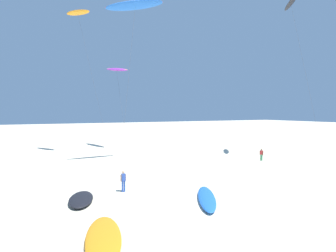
{
  "coord_description": "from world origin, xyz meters",
  "views": [
    {
      "loc": [
        -11.07,
        -2.21,
        6.48
      ],
      "look_at": [
        1.01,
        21.78,
        5.04
      ],
      "focal_mm": 29.08,
      "sensor_mm": 36.0,
      "label": 1
    }
  ],
  "objects_px": {
    "flying_kite_0": "(291,3)",
    "grounded_kite_3": "(81,199)",
    "person_foreground_walker": "(123,180)",
    "grounded_kite_2": "(207,198)",
    "flying_kite_1": "(78,13)",
    "flying_kite_2": "(117,69)",
    "person_near_left": "(261,154)",
    "grounded_kite_0": "(103,238)",
    "flying_kite_4": "(135,5)"
  },
  "relations": [
    {
      "from": "grounded_kite_0",
      "to": "person_foreground_walker",
      "type": "distance_m",
      "value": 8.48
    },
    {
      "from": "person_near_left",
      "to": "grounded_kite_0",
      "type": "bearing_deg",
      "value": -151.47
    },
    {
      "from": "flying_kite_1",
      "to": "grounded_kite_2",
      "type": "bearing_deg",
      "value": -80.29
    },
    {
      "from": "flying_kite_1",
      "to": "flying_kite_4",
      "type": "relative_size",
      "value": 1.06
    },
    {
      "from": "flying_kite_4",
      "to": "person_near_left",
      "type": "relative_size",
      "value": 13.12
    },
    {
      "from": "flying_kite_0",
      "to": "flying_kite_4",
      "type": "bearing_deg",
      "value": 167.04
    },
    {
      "from": "flying_kite_4",
      "to": "grounded_kite_0",
      "type": "relative_size",
      "value": 3.54
    },
    {
      "from": "flying_kite_2",
      "to": "grounded_kite_2",
      "type": "height_order",
      "value": "flying_kite_2"
    },
    {
      "from": "flying_kite_1",
      "to": "flying_kite_2",
      "type": "relative_size",
      "value": 1.48
    },
    {
      "from": "person_foreground_walker",
      "to": "flying_kite_4",
      "type": "bearing_deg",
      "value": 65.0
    },
    {
      "from": "person_near_left",
      "to": "grounded_kite_2",
      "type": "bearing_deg",
      "value": -147.3
    },
    {
      "from": "flying_kite_2",
      "to": "person_near_left",
      "type": "xyz_separation_m",
      "value": [
        13.34,
        -21.08,
        -13.01
      ]
    },
    {
      "from": "flying_kite_4",
      "to": "person_near_left",
      "type": "bearing_deg",
      "value": -19.67
    },
    {
      "from": "flying_kite_1",
      "to": "person_near_left",
      "type": "bearing_deg",
      "value": -39.98
    },
    {
      "from": "person_near_left",
      "to": "flying_kite_0",
      "type": "bearing_deg",
      "value": 6.54
    },
    {
      "from": "grounded_kite_2",
      "to": "grounded_kite_3",
      "type": "bearing_deg",
      "value": 155.1
    },
    {
      "from": "flying_kite_1",
      "to": "person_foreground_walker",
      "type": "bearing_deg",
      "value": -90.26
    },
    {
      "from": "flying_kite_0",
      "to": "grounded_kite_2",
      "type": "distance_m",
      "value": 32.12
    },
    {
      "from": "grounded_kite_0",
      "to": "grounded_kite_3",
      "type": "xyz_separation_m",
      "value": [
        -0.01,
        6.73,
        0.01
      ]
    },
    {
      "from": "flying_kite_2",
      "to": "flying_kite_4",
      "type": "bearing_deg",
      "value": -97.67
    },
    {
      "from": "flying_kite_0",
      "to": "grounded_kite_0",
      "type": "distance_m",
      "value": 39.01
    },
    {
      "from": "flying_kite_0",
      "to": "person_foreground_walker",
      "type": "relative_size",
      "value": 12.81
    },
    {
      "from": "flying_kite_1",
      "to": "grounded_kite_3",
      "type": "relative_size",
      "value": 5.29
    },
    {
      "from": "flying_kite_2",
      "to": "person_near_left",
      "type": "height_order",
      "value": "flying_kite_2"
    },
    {
      "from": "grounded_kite_3",
      "to": "grounded_kite_2",
      "type": "bearing_deg",
      "value": -24.9
    },
    {
      "from": "flying_kite_2",
      "to": "grounded_kite_0",
      "type": "xyz_separation_m",
      "value": [
        -10.59,
        -34.09,
        -13.69
      ]
    },
    {
      "from": "flying_kite_2",
      "to": "person_foreground_walker",
      "type": "distance_m",
      "value": 30.24
    },
    {
      "from": "flying_kite_4",
      "to": "person_near_left",
      "type": "xyz_separation_m",
      "value": [
        15.44,
        -5.52,
        -18.44
      ]
    },
    {
      "from": "grounded_kite_0",
      "to": "person_foreground_walker",
      "type": "relative_size",
      "value": 3.41
    },
    {
      "from": "flying_kite_0",
      "to": "grounded_kite_3",
      "type": "xyz_separation_m",
      "value": [
        -29.65,
        -6.94,
        -21.35
      ]
    },
    {
      "from": "flying_kite_1",
      "to": "flying_kite_2",
      "type": "height_order",
      "value": "flying_kite_1"
    },
    {
      "from": "flying_kite_0",
      "to": "grounded_kite_2",
      "type": "bearing_deg",
      "value": -153.36
    },
    {
      "from": "flying_kite_2",
      "to": "grounded_kite_2",
      "type": "xyz_separation_m",
      "value": [
        -2.39,
        -31.18,
        -13.68
      ]
    },
    {
      "from": "grounded_kite_3",
      "to": "flying_kite_4",
      "type": "bearing_deg",
      "value": 54.22
    },
    {
      "from": "flying_kite_0",
      "to": "flying_kite_4",
      "type": "xyz_separation_m",
      "value": [
        -21.14,
        4.87,
        -2.24
      ]
    },
    {
      "from": "flying_kite_4",
      "to": "flying_kite_1",
      "type": "bearing_deg",
      "value": 113.13
    },
    {
      "from": "flying_kite_1",
      "to": "grounded_kite_0",
      "type": "relative_size",
      "value": 3.74
    },
    {
      "from": "person_foreground_walker",
      "to": "grounded_kite_2",
      "type": "bearing_deg",
      "value": -45.27
    },
    {
      "from": "flying_kite_0",
      "to": "grounded_kite_3",
      "type": "bearing_deg",
      "value": -166.83
    },
    {
      "from": "flying_kite_1",
      "to": "person_near_left",
      "type": "relative_size",
      "value": 13.87
    },
    {
      "from": "flying_kite_0",
      "to": "grounded_kite_2",
      "type": "xyz_separation_m",
      "value": [
        -21.44,
        -10.75,
        -21.36
      ]
    },
    {
      "from": "flying_kite_0",
      "to": "person_near_left",
      "type": "relative_size",
      "value": 13.91
    },
    {
      "from": "person_foreground_walker",
      "to": "person_near_left",
      "type": "height_order",
      "value": "person_foreground_walker"
    },
    {
      "from": "flying_kite_2",
      "to": "person_foreground_walker",
      "type": "relative_size",
      "value": 8.62
    },
    {
      "from": "flying_kite_1",
      "to": "flying_kite_4",
      "type": "height_order",
      "value": "flying_kite_1"
    },
    {
      "from": "flying_kite_1",
      "to": "flying_kite_2",
      "type": "xyz_separation_m",
      "value": [
        7.04,
        3.99,
        -7.42
      ]
    },
    {
      "from": "flying_kite_0",
      "to": "flying_kite_4",
      "type": "height_order",
      "value": "flying_kite_0"
    },
    {
      "from": "grounded_kite_0",
      "to": "flying_kite_0",
      "type": "bearing_deg",
      "value": 24.75
    },
    {
      "from": "flying_kite_1",
      "to": "grounded_kite_2",
      "type": "height_order",
      "value": "flying_kite_1"
    },
    {
      "from": "grounded_kite_0",
      "to": "grounded_kite_2",
      "type": "distance_m",
      "value": 8.71
    }
  ]
}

